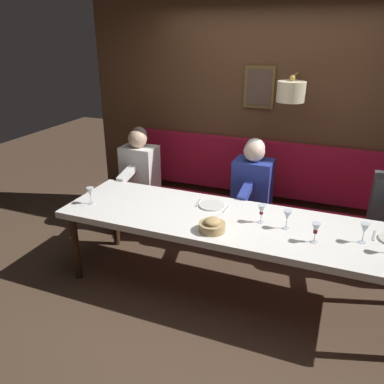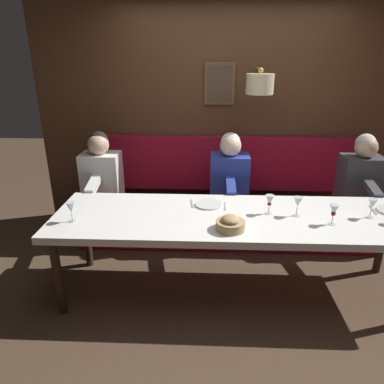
{
  "view_description": "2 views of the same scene",
  "coord_description": "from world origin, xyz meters",
  "px_view_note": "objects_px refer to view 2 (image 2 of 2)",
  "views": [
    {
      "loc": [
        -2.98,
        -0.85,
        2.28
      ],
      "look_at": [
        0.05,
        0.37,
        0.92
      ],
      "focal_mm": 36.97,
      "sensor_mm": 36.0,
      "label": 1
    },
    {
      "loc": [
        -2.63,
        0.26,
        1.97
      ],
      "look_at": [
        0.05,
        0.37,
        0.92
      ],
      "focal_mm": 32.73,
      "sensor_mm": 36.0,
      "label": 2
    }
  ],
  "objects_px": {
    "wine_glass_0": "(270,201)",
    "wine_glass_1": "(298,203)",
    "wine_glass_3": "(71,208)",
    "bread_bowl": "(230,224)",
    "dining_table": "(236,222)",
    "wine_glass_2": "(372,204)",
    "diner_nearest": "(361,175)",
    "wine_glass_4": "(334,211)",
    "diner_middle": "(101,171)",
    "diner_near": "(229,173)"
  },
  "relations": [
    {
      "from": "wine_glass_2",
      "to": "wine_glass_3",
      "type": "height_order",
      "value": "same"
    },
    {
      "from": "wine_glass_2",
      "to": "diner_near",
      "type": "bearing_deg",
      "value": 51.14
    },
    {
      "from": "wine_glass_0",
      "to": "bread_bowl",
      "type": "xyz_separation_m",
      "value": [
        -0.3,
        0.34,
        -0.07
      ]
    },
    {
      "from": "wine_glass_3",
      "to": "wine_glass_2",
      "type": "bearing_deg",
      "value": -85.75
    },
    {
      "from": "wine_glass_1",
      "to": "diner_nearest",
      "type": "bearing_deg",
      "value": -44.57
    },
    {
      "from": "diner_near",
      "to": "wine_glass_0",
      "type": "relative_size",
      "value": 4.82
    },
    {
      "from": "diner_near",
      "to": "wine_glass_1",
      "type": "height_order",
      "value": "diner_near"
    },
    {
      "from": "dining_table",
      "to": "wine_glass_4",
      "type": "bearing_deg",
      "value": -100.41
    },
    {
      "from": "wine_glass_3",
      "to": "bread_bowl",
      "type": "distance_m",
      "value": 1.25
    },
    {
      "from": "wine_glass_0",
      "to": "bread_bowl",
      "type": "bearing_deg",
      "value": 131.89
    },
    {
      "from": "diner_near",
      "to": "bread_bowl",
      "type": "distance_m",
      "value": 1.14
    },
    {
      "from": "wine_glass_3",
      "to": "bread_bowl",
      "type": "height_order",
      "value": "wine_glass_3"
    },
    {
      "from": "diner_nearest",
      "to": "wine_glass_0",
      "type": "relative_size",
      "value": 4.82
    },
    {
      "from": "wine_glass_0",
      "to": "wine_glass_1",
      "type": "height_order",
      "value": "same"
    },
    {
      "from": "wine_glass_3",
      "to": "wine_glass_1",
      "type": "bearing_deg",
      "value": -84.15
    },
    {
      "from": "dining_table",
      "to": "diner_middle",
      "type": "distance_m",
      "value": 1.64
    },
    {
      "from": "wine_glass_0",
      "to": "wine_glass_2",
      "type": "relative_size",
      "value": 1.0
    },
    {
      "from": "diner_nearest",
      "to": "wine_glass_2",
      "type": "bearing_deg",
      "value": 162.91
    },
    {
      "from": "diner_middle",
      "to": "wine_glass_3",
      "type": "relative_size",
      "value": 4.82
    },
    {
      "from": "dining_table",
      "to": "wine_glass_4",
      "type": "xyz_separation_m",
      "value": [
        -0.13,
        -0.73,
        0.17
      ]
    },
    {
      "from": "wine_glass_2",
      "to": "wine_glass_4",
      "type": "height_order",
      "value": "same"
    },
    {
      "from": "diner_near",
      "to": "bread_bowl",
      "type": "height_order",
      "value": "diner_near"
    },
    {
      "from": "diner_near",
      "to": "wine_glass_4",
      "type": "xyz_separation_m",
      "value": [
        -1.02,
        -0.74,
        0.04
      ]
    },
    {
      "from": "wine_glass_4",
      "to": "bread_bowl",
      "type": "bearing_deg",
      "value": 98.83
    },
    {
      "from": "diner_nearest",
      "to": "wine_glass_1",
      "type": "height_order",
      "value": "diner_nearest"
    },
    {
      "from": "dining_table",
      "to": "wine_glass_2",
      "type": "bearing_deg",
      "value": -89.75
    },
    {
      "from": "diner_nearest",
      "to": "diner_middle",
      "type": "xyz_separation_m",
      "value": [
        0.0,
        2.72,
        0.0
      ]
    },
    {
      "from": "wine_glass_0",
      "to": "wine_glass_3",
      "type": "distance_m",
      "value": 1.59
    },
    {
      "from": "wine_glass_1",
      "to": "bread_bowl",
      "type": "xyz_separation_m",
      "value": [
        -0.27,
        0.56,
        -0.07
      ]
    },
    {
      "from": "diner_middle",
      "to": "wine_glass_4",
      "type": "bearing_deg",
      "value": -115.75
    },
    {
      "from": "diner_near",
      "to": "wine_glass_3",
      "type": "bearing_deg",
      "value": 129.12
    },
    {
      "from": "wine_glass_3",
      "to": "bread_bowl",
      "type": "xyz_separation_m",
      "value": [
        -0.08,
        -1.24,
        -0.07
      ]
    },
    {
      "from": "wine_glass_0",
      "to": "wine_glass_1",
      "type": "xyz_separation_m",
      "value": [
        -0.03,
        -0.22,
        0.0
      ]
    },
    {
      "from": "diner_middle",
      "to": "wine_glass_1",
      "type": "bearing_deg",
      "value": -115.02
    },
    {
      "from": "diner_middle",
      "to": "wine_glass_4",
      "type": "distance_m",
      "value": 2.34
    },
    {
      "from": "wine_glass_1",
      "to": "bread_bowl",
      "type": "relative_size",
      "value": 0.75
    },
    {
      "from": "dining_table",
      "to": "wine_glass_1",
      "type": "xyz_separation_m",
      "value": [
        0.01,
        -0.49,
        0.17
      ]
    },
    {
      "from": "wine_glass_0",
      "to": "bread_bowl",
      "type": "relative_size",
      "value": 0.75
    },
    {
      "from": "dining_table",
      "to": "diner_nearest",
      "type": "xyz_separation_m",
      "value": [
        0.88,
        -1.34,
        0.13
      ]
    },
    {
      "from": "wine_glass_4",
      "to": "bread_bowl",
      "type": "distance_m",
      "value": 0.81
    },
    {
      "from": "diner_middle",
      "to": "wine_glass_0",
      "type": "xyz_separation_m",
      "value": [
        -0.84,
        -1.64,
        0.04
      ]
    },
    {
      "from": "wine_glass_0",
      "to": "bread_bowl",
      "type": "distance_m",
      "value": 0.46
    },
    {
      "from": "diner_near",
      "to": "bread_bowl",
      "type": "bearing_deg",
      "value": 177.19
    },
    {
      "from": "diner_near",
      "to": "wine_glass_2",
      "type": "bearing_deg",
      "value": -128.86
    },
    {
      "from": "wine_glass_0",
      "to": "wine_glass_3",
      "type": "relative_size",
      "value": 1.0
    },
    {
      "from": "dining_table",
      "to": "diner_nearest",
      "type": "bearing_deg",
      "value": -56.74
    },
    {
      "from": "dining_table",
      "to": "wine_glass_3",
      "type": "distance_m",
      "value": 1.33
    },
    {
      "from": "diner_middle",
      "to": "wine_glass_1",
      "type": "relative_size",
      "value": 4.82
    },
    {
      "from": "diner_nearest",
      "to": "wine_glass_4",
      "type": "bearing_deg",
      "value": 148.73
    },
    {
      "from": "diner_nearest",
      "to": "wine_glass_2",
      "type": "relative_size",
      "value": 4.82
    }
  ]
}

